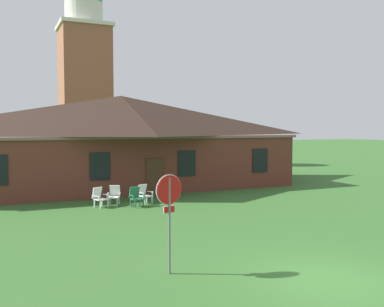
{
  "coord_description": "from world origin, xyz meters",
  "views": [
    {
      "loc": [
        -7.48,
        -8.19,
        3.84
      ],
      "look_at": [
        0.26,
        8.84,
        2.7
      ],
      "focal_mm": 39.97,
      "sensor_mm": 36.0,
      "label": 1
    }
  ],
  "objects_px": {
    "stop_sign": "(169,204)",
    "lawn_chair_left_end": "(136,196)",
    "lawn_chair_middle": "(144,193)",
    "lawn_chair_near_door": "(114,195)",
    "lawn_chair_by_porch": "(100,197)"
  },
  "relations": [
    {
      "from": "lawn_chair_near_door",
      "to": "lawn_chair_middle",
      "type": "relative_size",
      "value": 1.0
    },
    {
      "from": "lawn_chair_near_door",
      "to": "lawn_chair_middle",
      "type": "distance_m",
      "value": 1.51
    },
    {
      "from": "lawn_chair_by_porch",
      "to": "lawn_chair_middle",
      "type": "relative_size",
      "value": 1.0
    },
    {
      "from": "stop_sign",
      "to": "lawn_chair_by_porch",
      "type": "bearing_deg",
      "value": 87.91
    },
    {
      "from": "lawn_chair_by_porch",
      "to": "lawn_chair_near_door",
      "type": "xyz_separation_m",
      "value": [
        0.81,
        0.35,
        0.0
      ]
    },
    {
      "from": "stop_sign",
      "to": "lawn_chair_left_end",
      "type": "bearing_deg",
      "value": 78.11
    },
    {
      "from": "lawn_chair_by_porch",
      "to": "lawn_chair_middle",
      "type": "distance_m",
      "value": 2.29
    },
    {
      "from": "lawn_chair_near_door",
      "to": "lawn_chair_by_porch",
      "type": "bearing_deg",
      "value": -156.32
    },
    {
      "from": "lawn_chair_left_end",
      "to": "lawn_chair_middle",
      "type": "relative_size",
      "value": 1.0
    },
    {
      "from": "lawn_chair_by_porch",
      "to": "lawn_chair_left_end",
      "type": "distance_m",
      "value": 1.76
    },
    {
      "from": "stop_sign",
      "to": "lawn_chair_middle",
      "type": "bearing_deg",
      "value": 75.49
    },
    {
      "from": "stop_sign",
      "to": "lawn_chair_near_door",
      "type": "height_order",
      "value": "stop_sign"
    },
    {
      "from": "lawn_chair_by_porch",
      "to": "lawn_chair_middle",
      "type": "xyz_separation_m",
      "value": [
        2.29,
        0.09,
        0.0
      ]
    },
    {
      "from": "stop_sign",
      "to": "lawn_chair_near_door",
      "type": "bearing_deg",
      "value": 83.62
    },
    {
      "from": "lawn_chair_left_end",
      "to": "lawn_chair_middle",
      "type": "distance_m",
      "value": 0.93
    }
  ]
}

